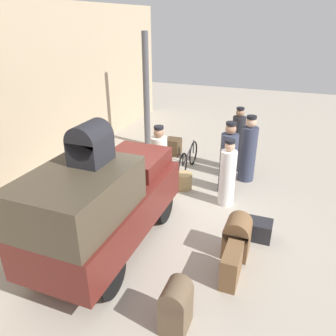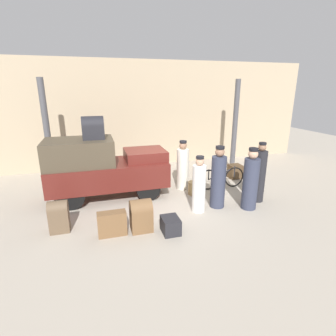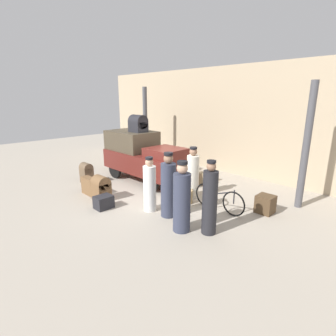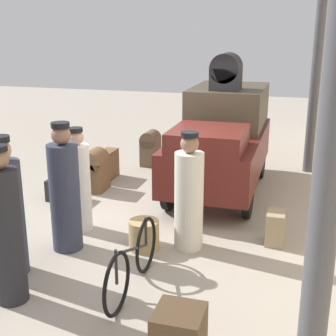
# 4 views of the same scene
# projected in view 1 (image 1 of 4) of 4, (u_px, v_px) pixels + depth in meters

# --- Properties ---
(ground_plane) EXTENTS (30.00, 30.00, 0.00)m
(ground_plane) POSITION_uv_depth(u_px,v_px,m) (173.00, 210.00, 7.60)
(ground_plane) COLOR #A89E8E
(station_building_facade) EXTENTS (16.00, 0.15, 4.50)m
(station_building_facade) POSITION_uv_depth(u_px,v_px,m) (17.00, 99.00, 7.99)
(station_building_facade) COLOR tan
(station_building_facade) RESTS_ON ground
(canopy_pillar_right) EXTENTS (0.21, 0.21, 3.70)m
(canopy_pillar_right) POSITION_uv_depth(u_px,v_px,m) (146.00, 92.00, 10.73)
(canopy_pillar_right) COLOR #4C4C51
(canopy_pillar_right) RESTS_ON ground
(truck) EXTENTS (3.63, 1.52, 1.91)m
(truck) POSITION_uv_depth(u_px,v_px,m) (103.00, 203.00, 5.90)
(truck) COLOR black
(truck) RESTS_ON ground
(bicycle) EXTENTS (1.71, 0.04, 0.77)m
(bicycle) POSITION_uv_depth(u_px,v_px,m) (188.00, 159.00, 9.39)
(bicycle) COLOR black
(bicycle) RESTS_ON ground
(wicker_basket) EXTENTS (0.43, 0.43, 0.42)m
(wicker_basket) POSITION_uv_depth(u_px,v_px,m) (184.00, 181.00, 8.47)
(wicker_basket) COLOR tan
(wicker_basket) RESTS_ON ground
(porter_lifting_near_truck) EXTENTS (0.41, 0.41, 1.69)m
(porter_lifting_near_truck) POSITION_uv_depth(u_px,v_px,m) (159.00, 161.00, 8.24)
(porter_lifting_near_truck) COLOR silver
(porter_lifting_near_truck) RESTS_ON ground
(porter_carrying_trunk) EXTENTS (0.43, 0.43, 1.80)m
(porter_carrying_trunk) POSITION_uv_depth(u_px,v_px,m) (248.00, 152.00, 8.69)
(porter_carrying_trunk) COLOR #33384C
(porter_carrying_trunk) RESTS_ON ground
(porter_with_bicycle) EXTENTS (0.37, 0.37, 1.61)m
(porter_with_bicycle) POSITION_uv_depth(u_px,v_px,m) (227.00, 176.00, 7.55)
(porter_with_bicycle) COLOR white
(porter_with_bicycle) RESTS_ON ground
(conductor_in_dark_uniform) EXTENTS (0.36, 0.36, 1.84)m
(conductor_in_dark_uniform) POSITION_uv_depth(u_px,v_px,m) (237.00, 142.00, 9.27)
(conductor_in_dark_uniform) COLOR #232328
(conductor_in_dark_uniform) RESTS_ON ground
(porter_standing_middle) EXTENTS (0.42, 0.42, 1.82)m
(porter_standing_middle) POSITION_uv_depth(u_px,v_px,m) (228.00, 161.00, 8.10)
(porter_standing_middle) COLOR #33384C
(porter_standing_middle) RESTS_ON ground
(trunk_wicker_pale) EXTENTS (0.41, 0.52, 0.39)m
(trunk_wicker_pale) POSITION_uv_depth(u_px,v_px,m) (258.00, 230.00, 6.56)
(trunk_wicker_pale) COLOR #232328
(trunk_wicker_pale) RESTS_ON ground
(trunk_barrel_dark) EXTENTS (0.52, 0.46, 0.80)m
(trunk_barrel_dark) POSITION_uv_depth(u_px,v_px,m) (237.00, 235.00, 6.02)
(trunk_barrel_dark) COLOR brown
(trunk_barrel_dark) RESTS_ON ground
(trunk_umber_medium) EXTENTS (0.47, 0.46, 0.52)m
(trunk_umber_medium) POSITION_uv_depth(u_px,v_px,m) (173.00, 147.00, 10.58)
(trunk_umber_medium) COLOR #4C3823
(trunk_umber_medium) RESTS_ON ground
(suitcase_tan_flat) EXTENTS (0.38, 0.26, 0.48)m
(suitcase_tan_flat) POSITION_uv_depth(u_px,v_px,m) (110.00, 180.00, 8.45)
(suitcase_tan_flat) COLOR #9E8966
(suitcase_tan_flat) RESTS_ON ground
(suitcase_small_leather) EXTENTS (0.67, 0.28, 0.59)m
(suitcase_small_leather) POSITION_uv_depth(u_px,v_px,m) (231.00, 266.00, 5.46)
(suitcase_small_leather) COLOR brown
(suitcase_small_leather) RESTS_ON ground
(suitcase_black_upright) EXTENTS (0.46, 0.38, 0.80)m
(suitcase_black_upright) POSITION_uv_depth(u_px,v_px,m) (176.00, 305.00, 4.55)
(suitcase_black_upright) COLOR brown
(suitcase_black_upright) RESTS_ON ground
(trunk_on_truck_roof) EXTENTS (0.63, 0.53, 0.67)m
(trunk_on_truck_roof) POSITION_uv_depth(u_px,v_px,m) (90.00, 144.00, 5.23)
(trunk_on_truck_roof) COLOR #232328
(trunk_on_truck_roof) RESTS_ON truck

